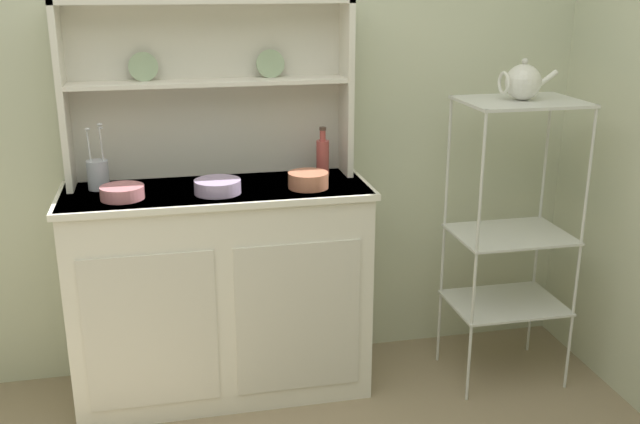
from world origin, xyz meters
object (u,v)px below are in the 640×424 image
(bakers_rack, at_px, (512,213))
(bowl_mixing_large, at_px, (122,192))
(hutch_shelf_unit, at_px, (208,75))
(jam_bottle, at_px, (323,156))
(porcelain_teapot, at_px, (523,82))
(utensil_jar, at_px, (98,174))
(hutch_cabinet, at_px, (221,289))

(bakers_rack, bearing_deg, bowl_mixing_large, 177.54)
(hutch_shelf_unit, bearing_deg, jam_bottle, -10.26)
(bowl_mixing_large, relative_size, porcelain_teapot, 0.70)
(jam_bottle, relative_size, porcelain_teapot, 0.88)
(utensil_jar, bearing_deg, hutch_shelf_unit, 11.38)
(hutch_shelf_unit, relative_size, utensil_jar, 4.35)
(bowl_mixing_large, distance_m, jam_bottle, 0.79)
(hutch_cabinet, bearing_deg, utensil_jar, 169.85)
(hutch_cabinet, relative_size, bakers_rack, 0.99)
(jam_bottle, distance_m, porcelain_teapot, 0.82)
(bakers_rack, distance_m, bowl_mixing_large, 1.51)
(porcelain_teapot, bearing_deg, utensil_jar, 172.31)
(hutch_shelf_unit, bearing_deg, utensil_jar, -168.62)
(jam_bottle, bearing_deg, hutch_cabinet, -168.74)
(hutch_cabinet, height_order, jam_bottle, jam_bottle)
(bakers_rack, height_order, jam_bottle, bakers_rack)
(bakers_rack, distance_m, utensil_jar, 1.62)
(porcelain_teapot, bearing_deg, bakers_rack, 0.00)
(bowl_mixing_large, relative_size, utensil_jar, 0.63)
(bakers_rack, bearing_deg, hutch_cabinet, 173.24)
(jam_bottle, distance_m, utensil_jar, 0.87)
(hutch_shelf_unit, bearing_deg, bakers_rack, -14.59)
(utensil_jar, bearing_deg, porcelain_teapot, -7.69)
(hutch_shelf_unit, distance_m, bakers_rack, 1.32)
(bakers_rack, bearing_deg, hutch_shelf_unit, 165.41)
(bakers_rack, relative_size, porcelain_teapot, 5.20)
(jam_bottle, bearing_deg, bakers_rack, -17.09)
(porcelain_teapot, bearing_deg, jam_bottle, 162.88)
(bakers_rack, height_order, porcelain_teapot, porcelain_teapot)
(hutch_cabinet, bearing_deg, jam_bottle, 11.26)
(bowl_mixing_large, xyz_separation_m, jam_bottle, (0.78, 0.16, 0.06))
(bowl_mixing_large, bearing_deg, bakers_rack, -2.46)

